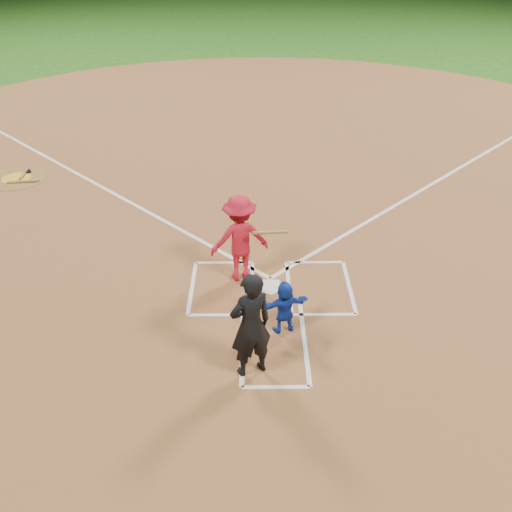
{
  "coord_description": "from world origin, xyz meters",
  "views": [
    {
      "loc": [
        -0.37,
        -9.43,
        6.63
      ],
      "look_at": [
        -0.3,
        -0.4,
        1.0
      ],
      "focal_mm": 40.0,
      "sensor_mm": 36.0,
      "label": 1
    }
  ],
  "objects_px": {
    "home_plate": "(271,287)",
    "catcher": "(284,307)",
    "on_deck_circle": "(16,178)",
    "umpire": "(251,325)",
    "batter_at_plate": "(240,238)"
  },
  "relations": [
    {
      "from": "home_plate",
      "to": "catcher",
      "type": "relative_size",
      "value": 0.58
    },
    {
      "from": "home_plate",
      "to": "on_deck_circle",
      "type": "height_order",
      "value": "home_plate"
    },
    {
      "from": "catcher",
      "to": "umpire",
      "type": "relative_size",
      "value": 0.53
    },
    {
      "from": "on_deck_circle",
      "to": "umpire",
      "type": "height_order",
      "value": "umpire"
    },
    {
      "from": "home_plate",
      "to": "batter_at_plate",
      "type": "xyz_separation_m",
      "value": [
        -0.62,
        0.38,
        0.91
      ]
    },
    {
      "from": "home_plate",
      "to": "umpire",
      "type": "relative_size",
      "value": 0.31
    },
    {
      "from": "catcher",
      "to": "batter_at_plate",
      "type": "relative_size",
      "value": 0.56
    },
    {
      "from": "catcher",
      "to": "umpire",
      "type": "height_order",
      "value": "umpire"
    },
    {
      "from": "catcher",
      "to": "batter_at_plate",
      "type": "height_order",
      "value": "batter_at_plate"
    },
    {
      "from": "catcher",
      "to": "umpire",
      "type": "xyz_separation_m",
      "value": [
        -0.6,
        -1.06,
        0.45
      ]
    },
    {
      "from": "home_plate",
      "to": "on_deck_circle",
      "type": "xyz_separation_m",
      "value": [
        -7.01,
        5.37,
        -0.0
      ]
    },
    {
      "from": "batter_at_plate",
      "to": "catcher",
      "type": "bearing_deg",
      "value": -64.88
    },
    {
      "from": "on_deck_circle",
      "to": "catcher",
      "type": "bearing_deg",
      "value": -43.03
    },
    {
      "from": "catcher",
      "to": "batter_at_plate",
      "type": "distance_m",
      "value": 1.96
    },
    {
      "from": "umpire",
      "to": "batter_at_plate",
      "type": "relative_size",
      "value": 1.05
    }
  ]
}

